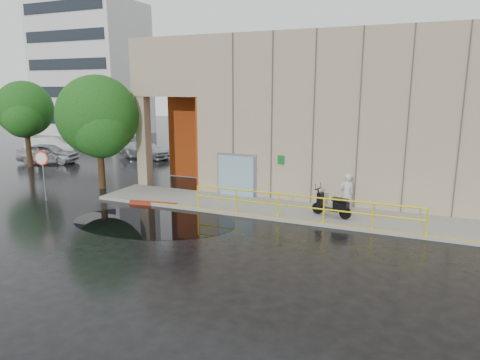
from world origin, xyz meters
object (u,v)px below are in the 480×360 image
object	(u,v)px
stop_sign	(42,164)
tree_near	(99,119)
red_curb	(153,204)
scooter	(332,199)
car_a	(48,153)
tree_far	(24,111)
person	(346,194)
car_b	(49,147)
car_c	(145,150)

from	to	relation	value
stop_sign	tree_near	size ratio (longest dim) A/B	0.40
red_curb	tree_near	size ratio (longest dim) A/B	0.39
scooter	car_a	bearing A→B (deg)	-179.55
red_curb	tree_far	bearing A→B (deg)	159.86
person	tree_near	distance (m)	13.49
scooter	tree_near	xyz separation A→B (m)	(-12.70, 0.79, 2.88)
person	tree_near	bearing A→B (deg)	-33.52
car_a	car_b	size ratio (longest dim) A/B	0.98
car_c	red_curb	bearing A→B (deg)	-137.36
stop_sign	car_c	world-z (taller)	stop_sign
scooter	red_curb	distance (m)	8.33
person	tree_near	size ratio (longest dim) A/B	0.29
stop_sign	car_b	size ratio (longest dim) A/B	0.56
car_a	car_c	bearing A→B (deg)	-66.42
person	stop_sign	xyz separation A→B (m)	(-14.17, -2.77, 0.77)
car_b	tree_far	xyz separation A→B (m)	(2.89, -4.48, 3.16)
person	tree_near	world-z (taller)	tree_near
stop_sign	tree_near	bearing A→B (deg)	79.23
person	scooter	distance (m)	0.71
car_a	tree_near	bearing A→B (deg)	-137.00
scooter	red_curb	size ratio (longest dim) A/B	0.75
person	car_c	bearing A→B (deg)	-62.43
red_curb	car_c	world-z (taller)	car_c
stop_sign	red_curb	size ratio (longest dim) A/B	1.04
tree_far	red_curb	bearing A→B (deg)	-20.14
car_c	tree_far	distance (m)	8.88
person	tree_far	distance (m)	22.81
scooter	car_b	bearing A→B (deg)	176.39
scooter	tree_near	bearing A→B (deg)	-168.24
car_c	tree_near	bearing A→B (deg)	-151.14
scooter	car_c	size ratio (longest dim) A/B	0.39
red_curb	car_b	world-z (taller)	car_b
red_curb	car_a	bearing A→B (deg)	153.66
stop_sign	tree_near	distance (m)	3.78
red_curb	car_c	size ratio (longest dim) A/B	0.53
tree_near	scooter	bearing A→B (deg)	-3.54
scooter	car_b	distance (m)	26.16
car_a	car_c	world-z (taller)	car_a
car_a	car_c	size ratio (longest dim) A/B	0.95
car_a	tree_near	distance (m)	11.06
tree_near	tree_far	distance (m)	9.71
stop_sign	car_c	distance (m)	13.28
scooter	stop_sign	size ratio (longest dim) A/B	0.72
person	car_a	distance (m)	23.17
stop_sign	scooter	bearing A→B (deg)	16.27
person	car_b	bearing A→B (deg)	-49.81
scooter	car_c	distance (m)	19.87
car_b	tree_far	world-z (taller)	tree_far
car_c	tree_far	bearing A→B (deg)	148.47
car_a	car_c	xyz separation A→B (m)	(5.22, 4.72, -0.08)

